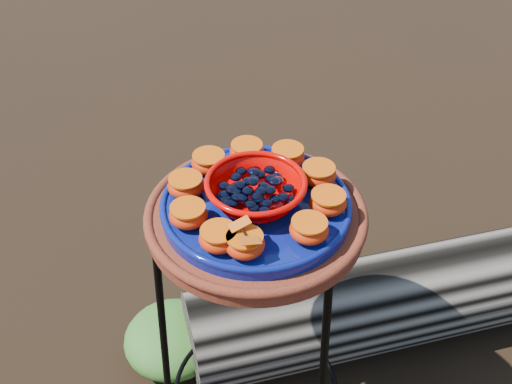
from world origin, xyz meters
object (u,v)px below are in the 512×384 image
(red_bowl, at_px, (256,192))
(cobalt_plate, at_px, (256,207))
(plant_stand, at_px, (256,337))
(driftwood_log, at_px, (442,289))
(terracotta_saucer, at_px, (256,218))

(red_bowl, bearing_deg, cobalt_plate, 0.00)
(cobalt_plate, height_order, red_bowl, red_bowl)
(cobalt_plate, bearing_deg, plant_stand, 0.00)
(cobalt_plate, bearing_deg, driftwood_log, 50.25)
(red_bowl, distance_m, driftwood_log, 0.90)
(cobalt_plate, relative_size, red_bowl, 2.00)
(plant_stand, relative_size, cobalt_plate, 1.96)
(plant_stand, distance_m, driftwood_log, 0.67)
(plant_stand, bearing_deg, cobalt_plate, 0.00)
(plant_stand, xyz_separation_m, red_bowl, (0.00, 0.00, 0.43))
(plant_stand, distance_m, cobalt_plate, 0.40)
(terracotta_saucer, distance_m, driftwood_log, 0.86)
(cobalt_plate, distance_m, driftwood_log, 0.88)
(plant_stand, height_order, driftwood_log, plant_stand)
(red_bowl, bearing_deg, terracotta_saucer, 0.00)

